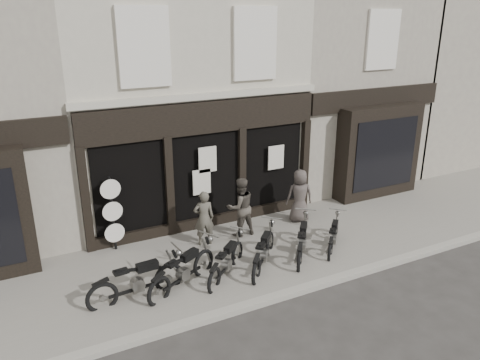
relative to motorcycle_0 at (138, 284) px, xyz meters
name	(u,v)px	position (x,y,z in m)	size (l,w,h in m)	color
ground_plane	(253,273)	(2.90, -0.15, -0.44)	(90.00, 90.00, 0.00)	#2D2B28
pavement	(237,256)	(2.90, 0.75, -0.38)	(30.00, 4.20, 0.12)	slate
kerb	(279,296)	(2.90, -1.40, -0.37)	(30.00, 0.25, 0.13)	gray
central_building	(169,82)	(2.90, 5.80, 3.64)	(7.30, 6.22, 8.34)	#B7AF9D
neighbour_right	(325,73)	(9.25, 5.75, 3.60)	(5.60, 6.73, 8.34)	gray
filler_right	(467,62)	(17.40, 5.85, 3.66)	(11.00, 6.00, 8.20)	gray
motorcycle_0	(138,284)	(0.00, 0.00, 0.00)	(2.31, 0.63, 1.10)	black
motorcycle_1	(183,273)	(1.08, -0.02, -0.01)	(2.08, 1.32, 1.09)	black
motorcycle_2	(227,264)	(2.22, -0.01, -0.05)	(1.69, 1.54, 0.99)	black
motorcycle_3	(264,254)	(3.25, -0.05, -0.02)	(1.66, 1.76, 1.04)	black
motorcycle_4	(302,243)	(4.46, 0.01, -0.03)	(1.56, 1.82, 1.04)	black
motorcycle_5	(333,238)	(5.47, -0.04, -0.08)	(1.47, 1.50, 0.91)	black
man_left	(204,218)	(2.35, 1.71, 0.46)	(0.57, 0.37, 1.56)	#4B483E
man_centre	(240,207)	(3.51, 1.77, 0.55)	(0.84, 0.66, 1.74)	#423D35
man_right	(300,196)	(5.56, 1.81, 0.51)	(0.81, 0.53, 1.66)	#433C38
advert_sign_post	(113,217)	(0.06, 2.49, 0.65)	(0.54, 0.35, 2.23)	black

